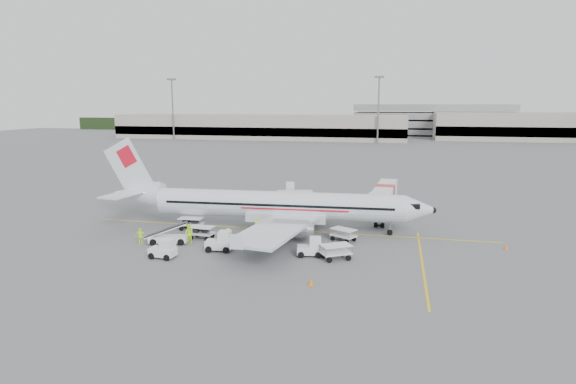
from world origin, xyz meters
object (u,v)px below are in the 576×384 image
belt_loader (168,230)px  jet_bridge (385,201)px  aircraft (279,187)px  tug_fore (310,247)px  tug_aft (163,248)px  tug_mid (219,241)px

belt_loader → jet_bridge: bearing=24.9°
aircraft → tug_fore: size_ratio=15.60×
belt_loader → tug_aft: (1.55, -4.24, -0.46)m
jet_bridge → tug_aft: 27.44m
jet_bridge → tug_fore: jet_bridge is taller
tug_aft → tug_mid: bearing=41.5°
jet_bridge → tug_mid: jet_bridge is taller
aircraft → tug_mid: aircraft is taller
tug_mid → jet_bridge: bearing=42.9°
aircraft → jet_bridge: aircraft is taller
aircraft → jet_bridge: bearing=36.1°
jet_bridge → tug_aft: (-18.58, -20.17, -1.05)m
jet_bridge → tug_aft: jet_bridge is taller
jet_bridge → tug_mid: size_ratio=6.07×
aircraft → tug_fore: 10.01m
jet_bridge → tug_fore: bearing=-105.8°
belt_loader → tug_fore: (14.07, -0.83, -0.47)m
aircraft → tug_mid: 9.79m
jet_bridge → tug_fore: size_ratio=6.59×
jet_bridge → tug_mid: 22.44m
belt_loader → tug_fore: belt_loader is taller
tug_mid → belt_loader: bearing=161.4°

